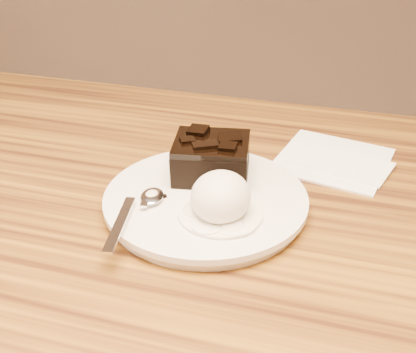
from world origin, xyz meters
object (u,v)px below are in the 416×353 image
(plate, at_px, (206,202))
(napkin, at_px, (333,159))
(spoon, at_px, (152,197))
(brownie, at_px, (211,160))
(ice_cream_scoop, at_px, (221,197))

(plate, height_order, napkin, plate)
(spoon, bearing_deg, napkin, 35.14)
(plate, bearing_deg, spoon, -152.67)
(brownie, xyz_separation_m, napkin, (0.14, 0.12, -0.04))
(plate, relative_size, ice_cream_scoop, 3.42)
(ice_cream_scoop, xyz_separation_m, spoon, (-0.08, 0.01, -0.02))
(plate, bearing_deg, napkin, 50.59)
(plate, xyz_separation_m, napkin, (0.14, 0.17, -0.01))
(plate, height_order, spoon, spoon)
(ice_cream_scoop, height_order, spoon, ice_cream_scoop)
(spoon, height_order, napkin, spoon)
(plate, bearing_deg, brownie, 97.77)
(brownie, bearing_deg, napkin, 39.88)
(brownie, bearing_deg, ice_cream_scoop, -67.44)
(spoon, distance_m, napkin, 0.28)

